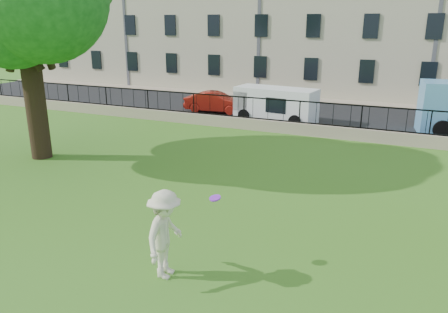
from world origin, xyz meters
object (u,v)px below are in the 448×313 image
at_px(frisbee, 215,198).
at_px(red_sedan, 216,102).
at_px(man, 165,234).
at_px(white_van, 276,105).

xyz_separation_m(frisbee, red_sedan, (-7.53, 16.25, -0.99)).
bearing_deg(red_sedan, man, -164.39).
xyz_separation_m(man, white_van, (-2.56, 16.27, -0.06)).
bearing_deg(white_van, red_sedan, 173.76).
xyz_separation_m(man, frisbee, (0.74, 1.02, 0.60)).
distance_m(man, frisbee, 1.40).
relative_size(red_sedan, white_van, 0.85).
bearing_deg(white_van, frisbee, -70.71).
xyz_separation_m(frisbee, white_van, (-3.30, 15.25, -0.66)).
height_order(frisbee, red_sedan, frisbee).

